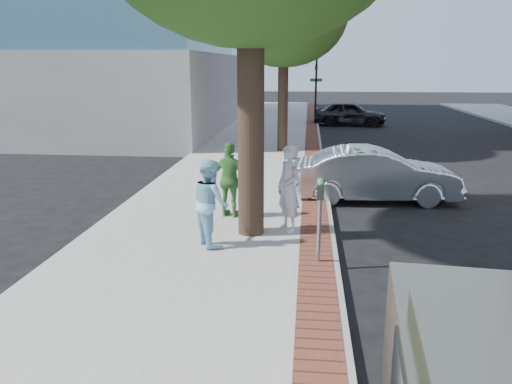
# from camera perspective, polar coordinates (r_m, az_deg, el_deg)

# --- Properties ---
(ground) EXTENTS (120.00, 120.00, 0.00)m
(ground) POSITION_cam_1_polar(r_m,az_deg,el_deg) (8.45, 2.06, -9.92)
(ground) COLOR black
(ground) RESTS_ON ground
(sidewalk) EXTENTS (5.00, 60.00, 0.15)m
(sidewalk) POSITION_cam_1_polar(r_m,az_deg,el_deg) (16.18, -1.28, 2.23)
(sidewalk) COLOR #9E9991
(sidewalk) RESTS_ON ground
(brick_strip) EXTENTS (0.60, 60.00, 0.01)m
(brick_strip) POSITION_cam_1_polar(r_m,az_deg,el_deg) (16.04, 6.54, 2.33)
(brick_strip) COLOR brown
(brick_strip) RESTS_ON sidewalk
(curb) EXTENTS (0.10, 60.00, 0.15)m
(curb) POSITION_cam_1_polar(r_m,az_deg,el_deg) (16.06, 7.78, 2.02)
(curb) COLOR gray
(curb) RESTS_ON ground
(office_base) EXTENTS (18.20, 22.20, 4.00)m
(office_base) POSITION_cam_1_polar(r_m,az_deg,el_deg) (32.65, -18.84, 11.03)
(office_base) COLOR gray
(office_base) RESTS_ON ground
(signal_near) EXTENTS (0.70, 0.15, 3.80)m
(signal_near) POSITION_cam_1_polar(r_m,az_deg,el_deg) (29.72, 6.87, 11.91)
(signal_near) COLOR black
(signal_near) RESTS_ON ground
(tree_far) EXTENTS (4.80, 4.80, 7.14)m
(tree_far) POSITION_cam_1_polar(r_m,az_deg,el_deg) (19.80, 3.22, 19.63)
(tree_far) COLOR black
(tree_far) RESTS_ON sidewalk
(parking_meter) EXTENTS (0.12, 0.32, 1.47)m
(parking_meter) POSITION_cam_1_polar(r_m,az_deg,el_deg) (8.48, 7.31, -1.28)
(parking_meter) COLOR gray
(parking_meter) RESTS_ON sidewalk
(person_gray) EXTENTS (0.73, 0.78, 1.79)m
(person_gray) POSITION_cam_1_polar(r_m,az_deg,el_deg) (10.10, 3.76, 0.43)
(person_gray) COLOR silver
(person_gray) RESTS_ON sidewalk
(person_officer) EXTENTS (0.96, 1.01, 1.65)m
(person_officer) POSITION_cam_1_polar(r_m,az_deg,el_deg) (9.37, -5.24, -1.19)
(person_officer) COLOR #91C6E0
(person_officer) RESTS_ON sidewalk
(person_green) EXTENTS (1.05, 0.65, 1.67)m
(person_green) POSITION_cam_1_polar(r_m,az_deg,el_deg) (11.08, -2.96, 1.36)
(person_green) COLOR #498F41
(person_green) RESTS_ON sidewalk
(sedan_silver) EXTENTS (4.31, 1.70, 1.40)m
(sedan_silver) POSITION_cam_1_polar(r_m,az_deg,el_deg) (13.33, 13.47, 1.94)
(sedan_silver) COLOR silver
(sedan_silver) RESTS_ON ground
(bg_car) EXTENTS (4.24, 1.97, 1.41)m
(bg_car) POSITION_cam_1_polar(r_m,az_deg,el_deg) (29.98, 10.70, 8.82)
(bg_car) COLOR black
(bg_car) RESTS_ON ground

